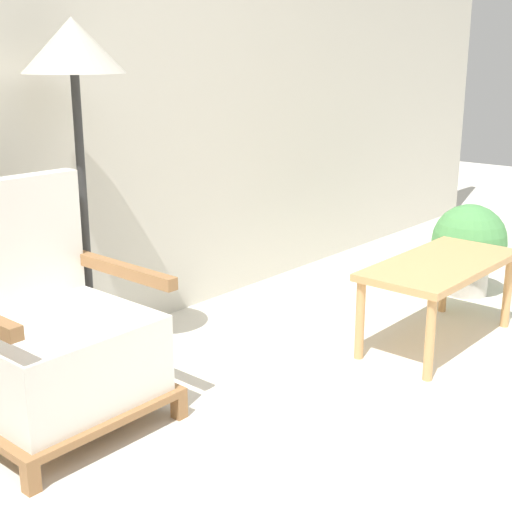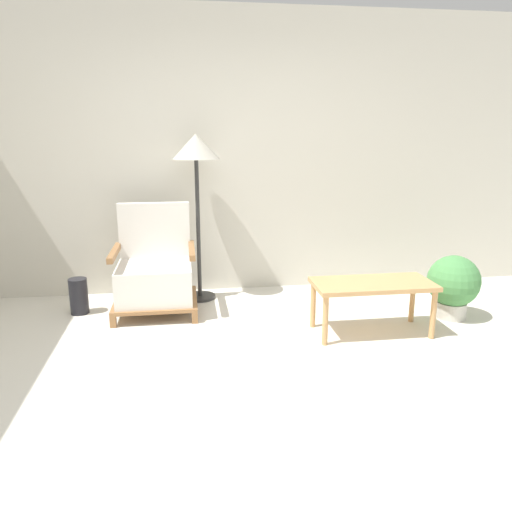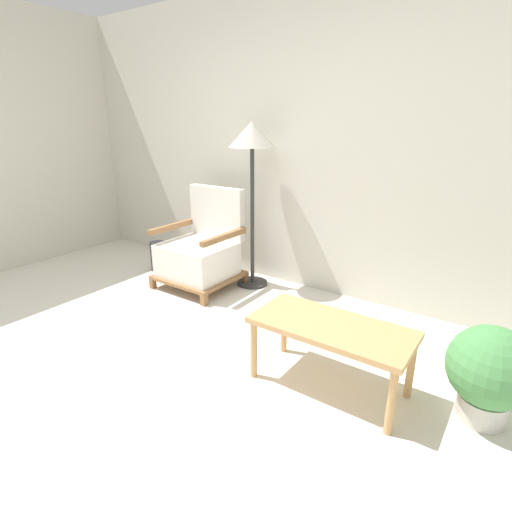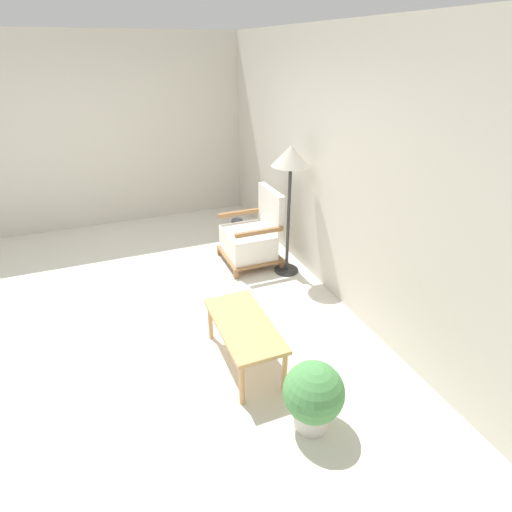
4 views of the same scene
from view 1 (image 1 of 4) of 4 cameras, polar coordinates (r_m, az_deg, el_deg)
The scene contains 5 objects.
wall_back at distance 3.53m, azimuth -13.41°, elevation 14.60°, with size 8.00×0.06×2.70m.
armchair at distance 2.86m, azimuth -16.00°, elevation -6.61°, with size 0.72×0.66×0.94m.
floor_lamp at distance 3.13m, azimuth -14.33°, elevation 14.18°, with size 0.43×0.43×1.55m.
coffee_table at distance 3.62m, azimuth 14.53°, elevation -1.23°, with size 0.94×0.44×0.42m.
potted_plant at distance 4.44m, azimuth 16.66°, elevation 0.85°, with size 0.44×0.44×0.55m.
Camera 1 is at (-2.08, -0.61, 1.40)m, focal length 50.00 mm.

